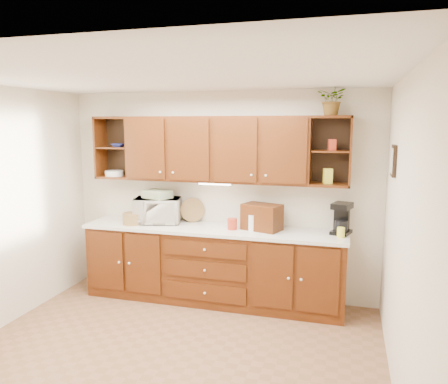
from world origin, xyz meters
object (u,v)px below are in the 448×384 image
Objects in this scene: bread_box at (262,217)px; coffee_maker at (342,219)px; microwave at (158,210)px; potted_plant at (333,99)px.

coffee_maker reaches higher than bread_box.
microwave is 1.59× the size of coffee_maker.
microwave is at bearing -162.01° from bread_box.
bread_box is 1.22× the size of coffee_maker.
microwave reaches higher than bread_box.
microwave is at bearing -179.19° from potted_plant.
bread_box is (1.36, -0.02, -0.00)m from microwave.
bread_box is 1.25× the size of potted_plant.
potted_plant is (-0.15, -0.03, 1.35)m from coffee_maker.
potted_plant is (0.77, 0.05, 1.37)m from bread_box.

